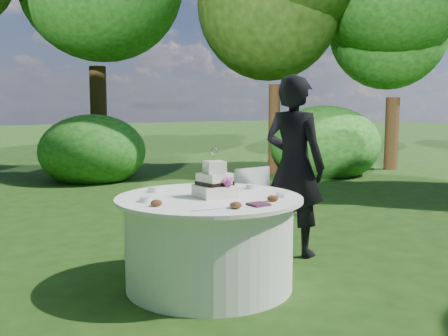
{
  "coord_description": "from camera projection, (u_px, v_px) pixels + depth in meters",
  "views": [
    {
      "loc": [
        -2.3,
        -3.64,
        1.52
      ],
      "look_at": [
        0.15,
        0.0,
        1.0
      ],
      "focal_mm": 42.0,
      "sensor_mm": 36.0,
      "label": 1
    }
  ],
  "objects": [
    {
      "name": "napkins",
      "position": [
        258.0,
        204.0,
        3.97
      ],
      "size": [
        0.14,
        0.14,
        0.02
      ],
      "primitive_type": "cube",
      "color": "#4C2037",
      "rests_on": "table"
    },
    {
      "name": "cake",
      "position": [
        215.0,
        183.0,
        4.34
      ],
      "size": [
        0.32,
        0.33,
        0.42
      ],
      "color": "white",
      "rests_on": "table"
    },
    {
      "name": "table",
      "position": [
        209.0,
        241.0,
        4.41
      ],
      "size": [
        1.56,
        1.56,
        0.77
      ],
      "color": "white",
      "rests_on": "ground"
    },
    {
      "name": "ground",
      "position": [
        209.0,
        286.0,
        4.45
      ],
      "size": [
        80.0,
        80.0,
        0.0
      ],
      "primitive_type": "plane",
      "color": "#19340E",
      "rests_on": "ground"
    },
    {
      "name": "petal_cups",
      "position": [
        219.0,
        197.0,
        4.22
      ],
      "size": [
        0.98,
        1.11,
        0.05
      ],
      "color": "#562D16",
      "rests_on": "table"
    },
    {
      "name": "guest",
      "position": [
        294.0,
        166.0,
        5.32
      ],
      "size": [
        0.62,
        0.77,
        1.83
      ],
      "primitive_type": "imported",
      "rotation": [
        0.0,
        0.0,
        1.87
      ],
      "color": "black",
      "rests_on": "ground"
    },
    {
      "name": "votives",
      "position": [
        209.0,
        192.0,
        4.46
      ],
      "size": [
        1.18,
        0.93,
        0.04
      ],
      "color": "white",
      "rests_on": "table"
    },
    {
      "name": "chair",
      "position": [
        259.0,
        206.0,
        5.28
      ],
      "size": [
        0.46,
        0.45,
        0.9
      ],
      "color": "silver",
      "rests_on": "ground"
    },
    {
      "name": "feather_plume",
      "position": [
        219.0,
        207.0,
        3.88
      ],
      "size": [
        0.48,
        0.07,
        0.01
      ],
      "primitive_type": "ellipsoid",
      "color": "white",
      "rests_on": "table"
    }
  ]
}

